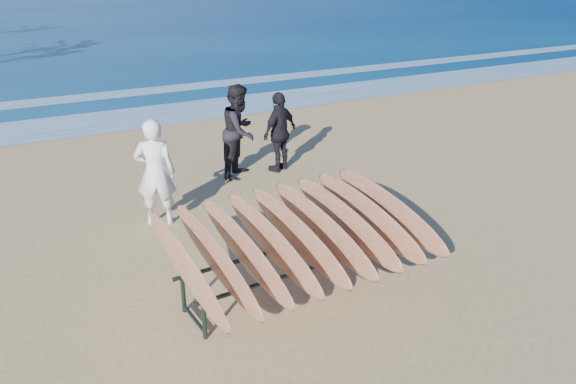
% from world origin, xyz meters
% --- Properties ---
extents(ground, '(120.00, 120.00, 0.00)m').
position_xyz_m(ground, '(0.00, 0.00, 0.00)').
color(ground, tan).
rests_on(ground, ground).
extents(ocean, '(160.00, 160.00, 0.00)m').
position_xyz_m(ocean, '(0.00, 55.00, 0.01)').
color(ocean, navy).
rests_on(ocean, ground).
extents(foam_near, '(160.00, 160.00, 0.00)m').
position_xyz_m(foam_near, '(0.00, 10.00, 0.01)').
color(foam_near, white).
rests_on(foam_near, ground).
extents(foam_far, '(160.00, 160.00, 0.00)m').
position_xyz_m(foam_far, '(0.00, 13.50, 0.01)').
color(foam_far, white).
rests_on(foam_far, ground).
extents(surfboard_rack, '(3.26, 2.59, 1.29)m').
position_xyz_m(surfboard_rack, '(-0.49, -0.31, 0.83)').
color(surfboard_rack, black).
rests_on(surfboard_rack, ground).
extents(person_white, '(0.79, 0.68, 1.82)m').
position_xyz_m(person_white, '(-1.44, 2.71, 0.91)').
color(person_white, white).
rests_on(person_white, ground).
extents(person_dark_a, '(1.17, 1.15, 1.90)m').
position_xyz_m(person_dark_a, '(0.77, 4.18, 0.95)').
color(person_dark_a, black).
rests_on(person_dark_a, ground).
extents(person_dark_b, '(1.07, 0.77, 1.69)m').
position_xyz_m(person_dark_b, '(1.63, 4.04, 0.84)').
color(person_dark_b, black).
rests_on(person_dark_b, ground).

